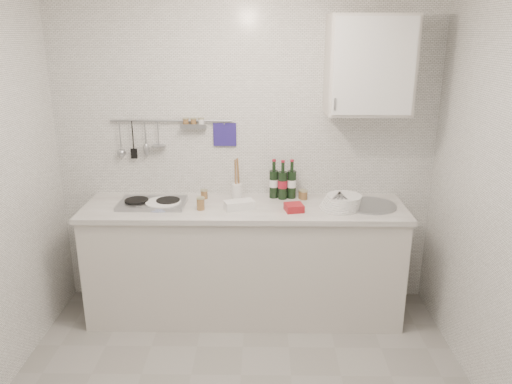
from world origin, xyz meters
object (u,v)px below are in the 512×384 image
wall_cabinet (369,65)px  wine_bottles (283,179)px  utensil_crock (237,189)px  plate_stack_hob (162,204)px  plate_stack_sink (341,202)px

wall_cabinet → wine_bottles: wall_cabinet is taller
wall_cabinet → utensil_crock: wall_cabinet is taller
plate_stack_hob → plate_stack_sink: (1.35, -0.02, 0.03)m
utensil_crock → plate_stack_hob: bearing=-160.9°
plate_stack_hob → wine_bottles: size_ratio=0.92×
utensil_crock → wall_cabinet: bearing=-2.7°
wall_cabinet → utensil_crock: size_ratio=2.10×
plate_stack_sink → plate_stack_hob: bearing=179.1°
plate_stack_sink → utensil_crock: utensil_crock is taller
plate_stack_sink → utensil_crock: 0.82m
wall_cabinet → plate_stack_hob: bearing=-174.5°
wall_cabinet → plate_stack_sink: 1.01m
plate_stack_hob → wine_bottles: (0.91, 0.21, 0.14)m
utensil_crock → wine_bottles: bearing=3.3°
wine_bottles → plate_stack_sink: bearing=-28.5°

